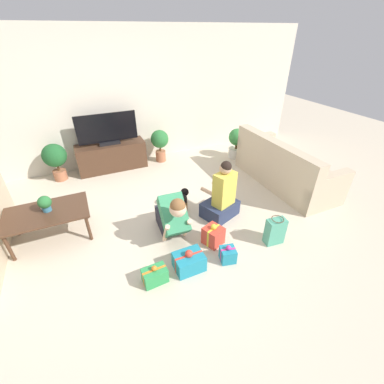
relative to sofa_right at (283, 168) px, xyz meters
name	(u,v)px	position (x,y,z in m)	size (l,w,h in m)	color
ground_plane	(168,231)	(-2.43, -0.42, -0.31)	(16.00, 16.00, 0.00)	beige
wall_back	(120,100)	(-2.43, 2.21, 0.99)	(8.40, 0.06, 2.60)	beige
sofa_right	(283,168)	(0.00, 0.00, 0.00)	(0.84, 2.03, 0.87)	#C6B293
coffee_table	(47,215)	(-3.94, 0.12, 0.09)	(1.05, 0.65, 0.44)	#472D1E
tv_console	(112,156)	(-2.80, 1.92, -0.03)	(1.35, 0.44, 0.55)	#472D1E
tv	(107,131)	(-2.80, 1.92, 0.51)	(1.14, 0.20, 0.60)	black
potted_plant_back_left	(55,158)	(-3.82, 1.87, 0.15)	(0.43, 0.43, 0.72)	#A36042
potted_plant_corner_right	(237,142)	(-0.15, 1.36, 0.05)	(0.37, 0.37, 0.66)	beige
potted_plant_back_right	(160,142)	(-1.77, 1.87, 0.13)	(0.38, 0.38, 0.70)	#A36042
person_kneeling	(172,216)	(-2.41, -0.56, 0.05)	(0.37, 0.83, 0.81)	#23232D
person_sitting	(222,198)	(-1.56, -0.42, 0.02)	(0.63, 0.59, 0.95)	#283351
dog	(183,199)	(-2.04, -0.07, -0.08)	(0.33, 0.44, 0.33)	black
gift_box_a	(155,275)	(-2.87, -1.19, -0.21)	(0.29, 0.20, 0.25)	#2D934C
gift_box_b	(189,261)	(-2.43, -1.18, -0.20)	(0.36, 0.28, 0.29)	teal
gift_box_c	(213,235)	(-1.95, -0.91, -0.18)	(0.30, 0.31, 0.32)	red
gift_box_d	(228,254)	(-1.93, -1.26, -0.21)	(0.22, 0.22, 0.24)	teal
gift_bag_a	(275,231)	(-1.19, -1.23, -0.12)	(0.27, 0.18, 0.41)	#4CA384
mug	(43,206)	(-3.96, 0.21, 0.18)	(0.12, 0.08, 0.09)	silver
tabletop_plant	(45,203)	(-3.91, 0.14, 0.25)	(0.17, 0.17, 0.22)	#336B84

